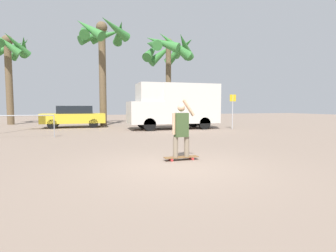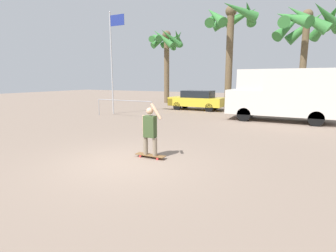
# 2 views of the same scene
# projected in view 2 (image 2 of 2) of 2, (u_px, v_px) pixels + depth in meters

# --- Properties ---
(ground_plane) EXTENTS (80.00, 80.00, 0.00)m
(ground_plane) POSITION_uv_depth(u_px,v_px,m) (126.00, 163.00, 7.54)
(ground_plane) COLOR gray
(skateboard) EXTENTS (0.96, 0.25, 0.09)m
(skateboard) POSITION_uv_depth(u_px,v_px,m) (150.00, 155.00, 8.00)
(skateboard) COLOR brown
(skateboard) RESTS_ON ground_plane
(person_skateboarder) EXTENTS (0.65, 0.22, 1.59)m
(person_skateboarder) POSITION_uv_depth(u_px,v_px,m) (150.00, 129.00, 7.86)
(person_skateboarder) COLOR gray
(person_skateboarder) RESTS_ON skateboard
(camper_van) EXTENTS (5.81, 2.08, 2.92)m
(camper_van) POSITION_uv_depth(u_px,v_px,m) (283.00, 93.00, 14.67)
(camper_van) COLOR black
(camper_van) RESTS_ON ground_plane
(parked_car_yellow) EXTENTS (4.20, 1.74, 1.50)m
(parked_car_yellow) POSITION_uv_depth(u_px,v_px,m) (197.00, 100.00, 20.42)
(parked_car_yellow) COLOR black
(parked_car_yellow) RESTS_ON ground_plane
(palm_tree_near_van) EXTENTS (4.48, 4.42, 7.17)m
(palm_tree_near_van) POSITION_uv_depth(u_px,v_px,m) (307.00, 24.00, 17.13)
(palm_tree_near_van) COLOR brown
(palm_tree_near_van) RESTS_ON ground_plane
(palm_tree_center_background) EXTENTS (4.27, 4.26, 7.98)m
(palm_tree_center_background) POSITION_uv_depth(u_px,v_px,m) (231.00, 24.00, 19.75)
(palm_tree_center_background) COLOR brown
(palm_tree_center_background) RESTS_ON ground_plane
(palm_tree_far_left) EXTENTS (3.68, 3.68, 7.18)m
(palm_tree_far_left) POSITION_uv_depth(u_px,v_px,m) (166.00, 44.00, 25.81)
(palm_tree_far_left) COLOR brown
(palm_tree_far_left) RESTS_ON ground_plane
(flagpole) EXTENTS (1.19, 0.12, 6.74)m
(flagpole) POSITION_uv_depth(u_px,v_px,m) (113.00, 55.00, 17.53)
(flagpole) COLOR #B7B7BC
(flagpole) RESTS_ON ground_plane
(plaza_railing_segment) EXTENTS (4.13, 0.05, 1.08)m
(plaza_railing_segment) POSITION_uv_depth(u_px,v_px,m) (124.00, 103.00, 16.50)
(plaza_railing_segment) COLOR #99999E
(plaza_railing_segment) RESTS_ON ground_plane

